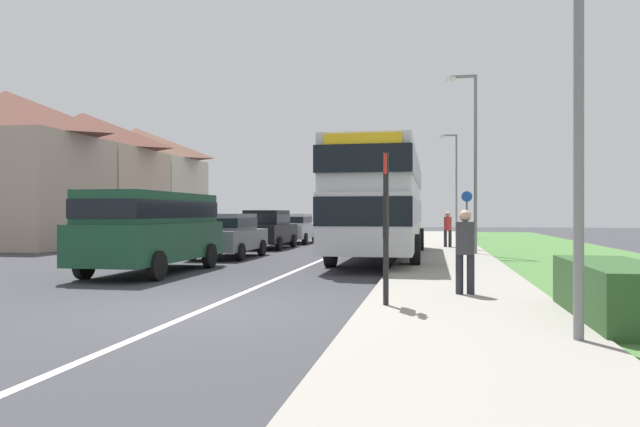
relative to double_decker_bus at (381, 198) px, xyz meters
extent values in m
plane|color=#38383D|center=(-2.00, -11.33, -2.14)|extent=(120.00, 120.00, 0.00)
cube|color=silver|center=(-2.00, -3.33, -2.14)|extent=(0.14, 60.00, 0.01)
cube|color=gray|center=(2.20, -5.33, -2.08)|extent=(3.20, 68.00, 0.12)
cube|color=#477538|center=(6.50, -5.33, -2.10)|extent=(6.00, 68.00, 0.08)
cube|color=#2D5128|center=(4.30, -11.46, -1.69)|extent=(1.10, 3.11, 0.90)
cube|color=#BCBCC1|center=(0.00, 0.00, -0.82)|extent=(2.50, 11.38, 1.65)
cube|color=#BCBCC1|center=(0.00, 0.00, 0.78)|extent=(2.45, 11.15, 1.55)
cube|color=black|center=(0.00, 0.00, -0.49)|extent=(2.53, 11.44, 0.76)
cube|color=black|center=(0.00, 0.00, 0.86)|extent=(2.53, 11.44, 0.72)
cube|color=gold|center=(0.00, -5.63, 1.28)|extent=(2.00, 0.08, 0.44)
cylinder|color=black|center=(-1.25, 3.53, -1.64)|extent=(0.30, 1.00, 1.00)
cylinder|color=black|center=(1.25, 3.53, -1.64)|extent=(0.30, 1.00, 1.00)
cylinder|color=black|center=(-1.25, -3.13, -1.64)|extent=(0.30, 1.00, 1.00)
cylinder|color=black|center=(1.25, -3.13, -1.64)|extent=(0.30, 1.00, 1.00)
cube|color=#19472D|center=(-5.62, -5.86, -1.29)|extent=(1.95, 5.37, 0.99)
cube|color=#19472D|center=(-5.62, -5.86, -0.39)|extent=(1.72, 4.94, 0.81)
cube|color=black|center=(-5.62, -5.86, -0.43)|extent=(1.76, 4.99, 0.45)
cylinder|color=black|center=(-6.58, -4.19, -1.78)|extent=(0.20, 0.72, 0.72)
cylinder|color=black|center=(-4.67, -4.19, -1.78)|extent=(0.20, 0.72, 0.72)
cylinder|color=black|center=(-6.58, -7.52, -1.78)|extent=(0.20, 0.72, 0.72)
cylinder|color=black|center=(-4.67, -7.52, -1.78)|extent=(0.20, 0.72, 0.72)
cube|color=slate|center=(-5.47, -0.32, -1.49)|extent=(1.75, 4.06, 0.71)
cube|color=slate|center=(-5.47, -0.52, -0.84)|extent=(1.54, 2.23, 0.58)
cube|color=black|center=(-5.47, -0.52, -0.87)|extent=(1.58, 2.26, 0.32)
cylinder|color=black|center=(-6.33, 0.94, -1.84)|extent=(0.20, 0.60, 0.60)
cylinder|color=black|center=(-4.61, 0.94, -1.84)|extent=(0.20, 0.60, 0.60)
cylinder|color=black|center=(-6.33, -1.58, -1.84)|extent=(0.20, 0.60, 0.60)
cylinder|color=black|center=(-4.61, -1.58, -1.84)|extent=(0.20, 0.60, 0.60)
cube|color=black|center=(-5.58, 5.23, -1.45)|extent=(1.74, 4.25, 0.79)
cube|color=black|center=(-5.58, 5.02, -0.73)|extent=(1.53, 2.34, 0.65)
cube|color=black|center=(-5.58, 5.02, -0.76)|extent=(1.57, 2.36, 0.36)
cylinder|color=black|center=(-6.44, 6.55, -1.84)|extent=(0.20, 0.60, 0.60)
cylinder|color=black|center=(-4.73, 6.55, -1.84)|extent=(0.20, 0.60, 0.60)
cylinder|color=black|center=(-6.44, 3.91, -1.84)|extent=(0.20, 0.60, 0.60)
cylinder|color=black|center=(-4.73, 3.91, -1.84)|extent=(0.20, 0.60, 0.60)
cube|color=#B7B7BC|center=(-5.51, 10.02, -1.49)|extent=(1.76, 4.09, 0.70)
cube|color=#B7B7BC|center=(-5.51, 9.81, -0.85)|extent=(1.55, 2.25, 0.58)
cube|color=black|center=(-5.51, 9.81, -0.88)|extent=(1.59, 2.27, 0.32)
cylinder|color=black|center=(-6.38, 11.29, -1.84)|extent=(0.20, 0.60, 0.60)
cylinder|color=black|center=(-4.65, 11.29, -1.84)|extent=(0.20, 0.60, 0.60)
cylinder|color=black|center=(-6.38, 8.75, -1.84)|extent=(0.20, 0.60, 0.60)
cylinder|color=black|center=(-4.65, 8.75, -1.84)|extent=(0.20, 0.60, 0.60)
cylinder|color=#23232D|center=(2.23, -9.34, -1.72)|extent=(0.14, 0.14, 0.85)
cylinder|color=#23232D|center=(2.43, -9.34, -1.72)|extent=(0.14, 0.14, 0.85)
cylinder|color=#333338|center=(2.33, -9.34, -0.99)|extent=(0.34, 0.34, 0.60)
sphere|color=tan|center=(2.33, -9.34, -0.58)|extent=(0.22, 0.22, 0.22)
cylinder|color=#23232D|center=(2.31, 5.95, -1.72)|extent=(0.14, 0.14, 0.85)
cylinder|color=#23232D|center=(2.51, 5.95, -1.72)|extent=(0.14, 0.14, 0.85)
cylinder|color=#BF3333|center=(2.41, 5.95, -0.99)|extent=(0.34, 0.34, 0.60)
sphere|color=tan|center=(2.41, 5.95, -0.58)|extent=(0.22, 0.22, 0.22)
cylinder|color=black|center=(1.00, -10.88, -0.84)|extent=(0.09, 0.09, 2.60)
cube|color=red|center=(1.00, -10.88, 0.26)|extent=(0.04, 0.44, 0.32)
cube|color=black|center=(1.00, -10.86, -0.59)|extent=(0.06, 0.52, 0.68)
cylinder|color=slate|center=(3.14, 4.51, -1.09)|extent=(0.08, 0.08, 2.10)
cylinder|color=blue|center=(3.14, 4.51, 0.16)|extent=(0.44, 0.03, 0.44)
cylinder|color=slate|center=(3.43, -13.06, 1.16)|extent=(0.12, 0.12, 6.60)
cylinder|color=slate|center=(3.31, 1.85, 1.21)|extent=(0.12, 0.12, 6.72)
cube|color=slate|center=(2.86, 1.85, 4.52)|extent=(0.90, 0.10, 0.10)
cube|color=silver|center=(2.41, 1.85, 4.45)|extent=(0.36, 0.20, 0.14)
cylinder|color=slate|center=(3.26, 18.16, 1.20)|extent=(0.12, 0.12, 6.68)
cube|color=slate|center=(2.81, 18.16, 4.48)|extent=(0.90, 0.10, 0.10)
cube|color=silver|center=(2.36, 18.16, 4.41)|extent=(0.36, 0.20, 0.14)
cube|color=tan|center=(-17.76, 3.53, 0.45)|extent=(7.90, 5.96, 5.19)
pyramid|color=brown|center=(-17.76, 3.53, 4.11)|extent=(7.90, 5.96, 2.13)
cube|color=#C1A88E|center=(-17.76, 9.61, 0.45)|extent=(7.90, 5.96, 5.19)
pyramid|color=brown|center=(-17.76, 9.61, 4.11)|extent=(7.90, 5.96, 2.13)
cube|color=beige|center=(-17.76, 15.69, 0.45)|extent=(7.90, 5.96, 5.19)
pyramid|color=brown|center=(-17.76, 15.69, 4.11)|extent=(7.90, 5.96, 2.13)
camera|label=1|loc=(1.74, -20.38, -0.53)|focal=32.82mm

